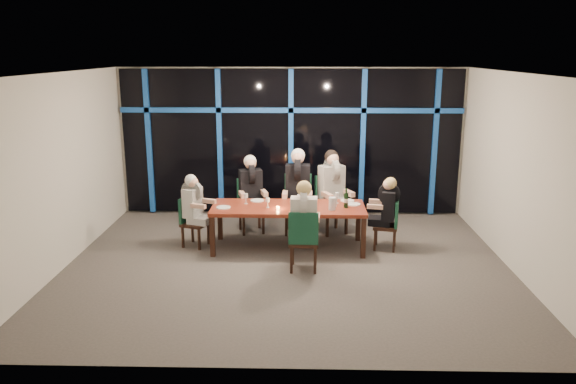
% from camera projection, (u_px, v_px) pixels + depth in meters
% --- Properties ---
extents(room, '(7.04, 7.00, 3.02)m').
position_uv_depth(room, '(287.00, 139.00, 8.44)').
color(room, '#5A544F').
rests_on(room, ground).
extents(window_wall, '(6.86, 0.43, 2.94)m').
position_uv_depth(window_wall, '(292.00, 140.00, 11.40)').
color(window_wall, black).
rests_on(window_wall, ground).
extents(dining_table, '(2.60, 1.00, 0.75)m').
position_uv_depth(dining_table, '(288.00, 210.00, 9.54)').
color(dining_table, maroon).
rests_on(dining_table, ground).
extents(chair_far_left, '(0.57, 0.57, 0.99)m').
position_uv_depth(chair_far_left, '(250.00, 202.00, 10.52)').
color(chair_far_left, black).
rests_on(chair_far_left, ground).
extents(chair_far_mid, '(0.51, 0.51, 1.08)m').
position_uv_depth(chair_far_mid, '(298.00, 200.00, 10.47)').
color(chair_far_mid, black).
rests_on(chair_far_mid, ground).
extents(chair_far_right, '(0.66, 0.66, 1.06)m').
position_uv_depth(chair_far_right, '(330.00, 201.00, 10.48)').
color(chair_far_right, black).
rests_on(chair_far_right, ground).
extents(chair_end_left, '(0.52, 0.52, 0.87)m').
position_uv_depth(chair_end_left, '(191.00, 219.00, 9.72)').
color(chair_end_left, black).
rests_on(chair_end_left, ground).
extents(chair_end_right, '(0.47, 0.47, 0.86)m').
position_uv_depth(chair_end_right, '(390.00, 222.00, 9.55)').
color(chair_end_right, black).
rests_on(chair_end_right, ground).
extents(chair_near_mid, '(0.47, 0.47, 0.97)m').
position_uv_depth(chair_near_mid, '(304.00, 238.00, 8.56)').
color(chair_near_mid, black).
rests_on(chair_near_mid, ground).
extents(diner_far_left, '(0.58, 0.67, 0.97)m').
position_uv_depth(diner_far_left, '(251.00, 183.00, 10.35)').
color(diner_far_left, black).
rests_on(diner_far_left, ground).
extents(diner_far_mid, '(0.54, 0.68, 1.05)m').
position_uv_depth(diner_far_mid, '(298.00, 179.00, 10.27)').
color(diner_far_mid, black).
rests_on(diner_far_mid, ground).
extents(diner_far_right, '(0.67, 0.73, 1.04)m').
position_uv_depth(diner_far_right, '(333.00, 180.00, 10.30)').
color(diner_far_right, black).
rests_on(diner_far_right, ground).
extents(diner_end_left, '(0.59, 0.53, 0.85)m').
position_uv_depth(diner_end_left, '(194.00, 200.00, 9.61)').
color(diner_end_left, black).
rests_on(diner_end_left, ground).
extents(diner_end_right, '(0.57, 0.47, 0.84)m').
position_uv_depth(diner_end_right, '(387.00, 202.00, 9.48)').
color(diner_end_right, black).
rests_on(diner_end_right, ground).
extents(diner_near_mid, '(0.49, 0.61, 0.95)m').
position_uv_depth(diner_near_mid, '(304.00, 212.00, 8.54)').
color(diner_near_mid, silver).
rests_on(diner_near_mid, ground).
extents(plate_far_left, '(0.24, 0.24, 0.01)m').
position_uv_depth(plate_far_left, '(257.00, 200.00, 9.87)').
color(plate_far_left, white).
rests_on(plate_far_left, dining_table).
extents(plate_far_mid, '(0.24, 0.24, 0.01)m').
position_uv_depth(plate_far_mid, '(297.00, 202.00, 9.79)').
color(plate_far_mid, white).
rests_on(plate_far_mid, dining_table).
extents(plate_far_right, '(0.24, 0.24, 0.01)m').
position_uv_depth(plate_far_right, '(347.00, 201.00, 9.86)').
color(plate_far_right, white).
rests_on(plate_far_right, dining_table).
extents(plate_end_left, '(0.24, 0.24, 0.01)m').
position_uv_depth(plate_end_left, '(223.00, 207.00, 9.43)').
color(plate_end_left, white).
rests_on(plate_end_left, dining_table).
extents(plate_end_right, '(0.24, 0.24, 0.01)m').
position_uv_depth(plate_end_right, '(353.00, 204.00, 9.62)').
color(plate_end_right, white).
rests_on(plate_end_right, dining_table).
extents(plate_near_mid, '(0.24, 0.24, 0.01)m').
position_uv_depth(plate_near_mid, '(305.00, 213.00, 9.13)').
color(plate_near_mid, white).
rests_on(plate_near_mid, dining_table).
extents(wine_bottle, '(0.08, 0.08, 0.34)m').
position_uv_depth(wine_bottle, '(346.00, 200.00, 9.41)').
color(wine_bottle, black).
rests_on(wine_bottle, dining_table).
extents(water_pitcher, '(0.13, 0.12, 0.21)m').
position_uv_depth(water_pitcher, '(332.00, 204.00, 9.28)').
color(water_pitcher, silver).
rests_on(water_pitcher, dining_table).
extents(tea_light, '(0.05, 0.05, 0.03)m').
position_uv_depth(tea_light, '(278.00, 208.00, 9.37)').
color(tea_light, '#F7A94A').
rests_on(tea_light, dining_table).
extents(wine_glass_a, '(0.06, 0.06, 0.17)m').
position_uv_depth(wine_glass_a, '(268.00, 201.00, 9.42)').
color(wine_glass_a, white).
rests_on(wine_glass_a, dining_table).
extents(wine_glass_b, '(0.06, 0.06, 0.17)m').
position_uv_depth(wine_glass_b, '(299.00, 197.00, 9.64)').
color(wine_glass_b, silver).
rests_on(wine_glass_b, dining_table).
extents(wine_glass_c, '(0.06, 0.06, 0.16)m').
position_uv_depth(wine_glass_c, '(311.00, 202.00, 9.35)').
color(wine_glass_c, white).
rests_on(wine_glass_c, dining_table).
extents(wine_glass_d, '(0.07, 0.07, 0.18)m').
position_uv_depth(wine_glass_d, '(246.00, 196.00, 9.65)').
color(wine_glass_d, silver).
rests_on(wine_glass_d, dining_table).
extents(wine_glass_e, '(0.07, 0.07, 0.19)m').
position_uv_depth(wine_glass_e, '(337.00, 195.00, 9.68)').
color(wine_glass_e, silver).
rests_on(wine_glass_e, dining_table).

